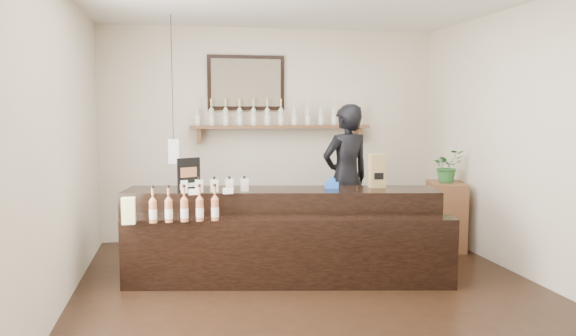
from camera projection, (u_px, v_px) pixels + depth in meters
The scene contains 10 objects.
ground at pixel (316, 294), 5.29m from camera, with size 5.00×5.00×0.00m, color black.
room_shell at pixel (316, 112), 5.11m from camera, with size 5.00×5.00×5.00m.
back_wall_decor at pixel (263, 108), 7.39m from camera, with size 2.66×0.96×1.69m.
counter at pixel (283, 237), 5.77m from camera, with size 3.28×1.44×1.06m.
promo_sign at pixel (189, 175), 5.60m from camera, with size 0.23×0.13×0.35m.
paper_bag at pixel (377, 171), 5.95m from camera, with size 0.17×0.13×0.36m.
tape_dispenser at pixel (332, 184), 5.89m from camera, with size 0.15×0.10×0.12m.
side_cabinet at pixel (446, 216), 6.96m from camera, with size 0.55×0.66×0.83m.
potted_plant at pixel (447, 166), 6.89m from camera, with size 0.37×0.32×0.41m, color #29682C.
shopkeeper at pixel (346, 168), 6.84m from camera, with size 0.74×0.49×2.03m, color black.
Camera 1 is at (-1.24, -4.99, 1.73)m, focal length 35.00 mm.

